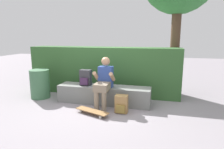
% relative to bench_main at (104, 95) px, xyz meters
% --- Properties ---
extents(ground_plane, '(24.00, 24.00, 0.00)m').
position_rel_bench_main_xyz_m(ground_plane, '(0.00, -0.30, -0.22)').
color(ground_plane, gray).
extents(bench_main, '(2.36, 0.51, 0.45)m').
position_rel_bench_main_xyz_m(bench_main, '(0.00, 0.00, 0.00)').
color(bench_main, slate).
rests_on(bench_main, ground).
extents(person_skater, '(0.49, 0.62, 1.20)m').
position_rel_bench_main_xyz_m(person_skater, '(0.08, -0.22, 0.42)').
color(person_skater, '#2D4793').
rests_on(person_skater, ground).
extents(skateboard_near_person, '(0.82, 0.46, 0.09)m').
position_rel_bench_main_xyz_m(skateboard_near_person, '(-0.03, -0.78, -0.15)').
color(skateboard_near_person, olive).
rests_on(skateboard_near_person, ground).
extents(backpack_on_bench, '(0.28, 0.23, 0.40)m').
position_rel_bench_main_xyz_m(backpack_on_bench, '(-0.48, -0.01, 0.42)').
color(backpack_on_bench, '#333338').
rests_on(backpack_on_bench, bench_main).
extents(backpack_on_ground, '(0.28, 0.23, 0.40)m').
position_rel_bench_main_xyz_m(backpack_on_ground, '(0.57, -0.51, -0.03)').
color(backpack_on_ground, '#A37A47').
rests_on(backpack_on_ground, ground).
extents(hedge_row, '(4.41, 0.66, 1.38)m').
position_rel_bench_main_xyz_m(hedge_row, '(-0.27, 0.88, 0.47)').
color(hedge_row, '#315B2C').
rests_on(hedge_row, ground).
extents(trash_bin, '(0.52, 0.52, 0.79)m').
position_rel_bench_main_xyz_m(trash_bin, '(-1.84, -0.01, 0.17)').
color(trash_bin, '#3D6B47').
rests_on(trash_bin, ground).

